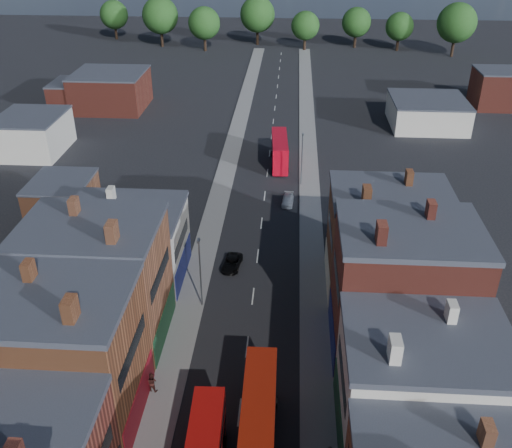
# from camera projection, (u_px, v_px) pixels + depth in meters

# --- Properties ---
(pavement_west) EXTENTS (3.00, 200.00, 0.12)m
(pavement_west) POSITION_uv_depth(u_px,v_px,m) (214.00, 214.00, 77.13)
(pavement_west) COLOR gray
(pavement_west) RESTS_ON ground
(pavement_east) EXTENTS (3.00, 200.00, 0.12)m
(pavement_east) POSITION_uv_depth(u_px,v_px,m) (311.00, 217.00, 76.39)
(pavement_east) COLOR gray
(pavement_east) RESTS_ON ground
(lamp_post_2) EXTENTS (0.25, 0.70, 8.12)m
(lamp_post_2) POSITION_uv_depth(u_px,v_px,m) (200.00, 269.00, 57.41)
(lamp_post_2) COLOR slate
(lamp_post_2) RESTS_ON ground
(lamp_post_3) EXTENTS (0.25, 0.70, 8.12)m
(lamp_post_3) POSITION_uv_depth(u_px,v_px,m) (302.00, 156.00, 82.85)
(lamp_post_3) COLOR slate
(lamp_post_3) RESTS_ON ground
(bus_1) EXTENTS (2.89, 11.01, 4.74)m
(bus_1) POSITION_uv_depth(u_px,v_px,m) (259.00, 418.00, 43.54)
(bus_1) COLOR #A01A09
(bus_1) RESTS_ON ground
(bus_2) EXTENTS (3.09, 10.56, 4.51)m
(bus_2) POSITION_uv_depth(u_px,v_px,m) (280.00, 150.00, 90.57)
(bus_2) COLOR red
(bus_2) RESTS_ON ground
(car_2) EXTENTS (2.40, 4.38, 1.16)m
(car_2) POSITION_uv_depth(u_px,v_px,m) (232.00, 263.00, 65.75)
(car_2) COLOR black
(car_2) RESTS_ON ground
(car_3) EXTENTS (1.79, 3.87, 1.09)m
(car_3) POSITION_uv_depth(u_px,v_px,m) (288.00, 200.00, 79.64)
(car_3) COLOR silver
(car_3) RESTS_ON ground
(ped_1) EXTENTS (1.00, 0.69, 1.89)m
(ped_1) POSITION_uv_depth(u_px,v_px,m) (152.00, 382.00, 48.80)
(ped_1) COLOR #45201B
(ped_1) RESTS_ON pavement_west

